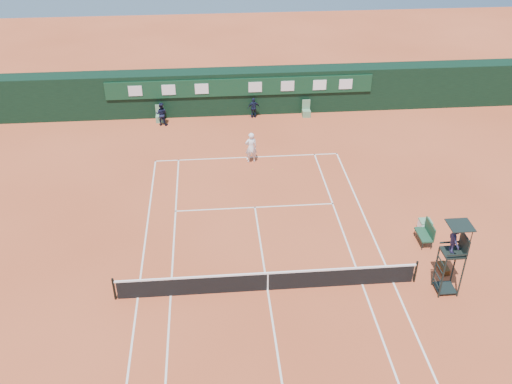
% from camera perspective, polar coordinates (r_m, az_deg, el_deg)
% --- Properties ---
extents(ground, '(90.00, 90.00, 0.00)m').
position_cam_1_polar(ground, '(24.68, 1.17, -9.77)').
color(ground, '#C9552F').
rests_on(ground, ground).
extents(court_lines, '(11.05, 23.85, 0.01)m').
position_cam_1_polar(court_lines, '(24.68, 1.17, -9.76)').
color(court_lines, silver).
rests_on(court_lines, ground).
extents(tennis_net, '(12.90, 0.10, 1.10)m').
position_cam_1_polar(tennis_net, '(24.35, 1.18, -8.88)').
color(tennis_net, black).
rests_on(tennis_net, ground).
extents(back_wall, '(40.00, 1.65, 3.00)m').
position_cam_1_polar(back_wall, '(39.98, -1.64, 10.07)').
color(back_wall, black).
rests_on(back_wall, ground).
extents(linesman_chair_left, '(0.55, 0.50, 1.15)m').
position_cam_1_polar(linesman_chair_left, '(39.39, -9.57, 7.39)').
color(linesman_chair_left, '#5C8D68').
rests_on(linesman_chair_left, ground).
extents(linesman_chair_right, '(0.55, 0.50, 1.15)m').
position_cam_1_polar(linesman_chair_right, '(39.79, 5.05, 7.98)').
color(linesman_chair_right, '#57855E').
rests_on(linesman_chair_right, ground).
extents(umpire_chair, '(0.96, 0.95, 3.42)m').
position_cam_1_polar(umpire_chair, '(24.45, 19.23, -4.97)').
color(umpire_chair, black).
rests_on(umpire_chair, ground).
extents(player_bench, '(0.56, 1.20, 1.10)m').
position_cam_1_polar(player_bench, '(28.10, 16.69, -3.87)').
color(player_bench, '#1A412A').
rests_on(player_bench, ground).
extents(tennis_bag, '(0.33, 0.75, 0.28)m').
position_cam_1_polar(tennis_bag, '(26.87, 18.23, -7.27)').
color(tennis_bag, black).
rests_on(tennis_bag, ground).
extents(cooler, '(0.57, 0.57, 0.65)m').
position_cam_1_polar(cooler, '(28.99, 16.53, -3.28)').
color(cooler, white).
rests_on(cooler, ground).
extents(tennis_ball, '(0.06, 0.06, 0.06)m').
position_cam_1_polar(tennis_ball, '(33.10, 1.67, 2.28)').
color(tennis_ball, '#CFD531').
rests_on(tennis_ball, ground).
extents(player, '(0.73, 0.52, 1.91)m').
position_cam_1_polar(player, '(33.49, -0.50, 4.46)').
color(player, white).
rests_on(player, ground).
extents(ball_kid_left, '(0.88, 0.74, 1.58)m').
position_cam_1_polar(ball_kid_left, '(38.69, -9.44, 7.71)').
color(ball_kid_left, black).
rests_on(ball_kid_left, ground).
extents(ball_kid_right, '(0.89, 0.49, 1.44)m').
position_cam_1_polar(ball_kid_right, '(39.28, -0.23, 8.42)').
color(ball_kid_right, black).
rests_on(ball_kid_right, ground).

